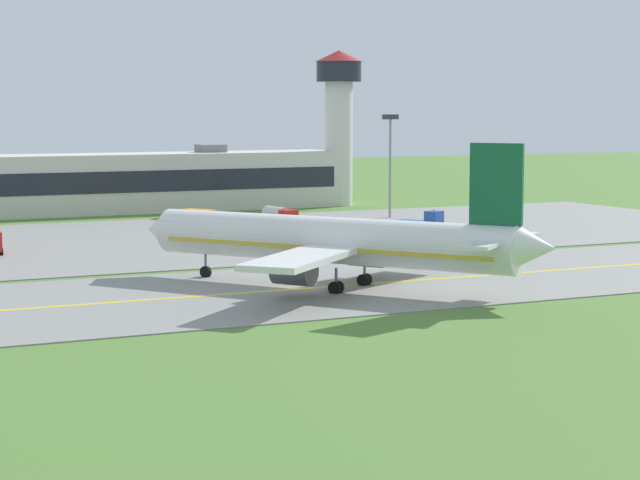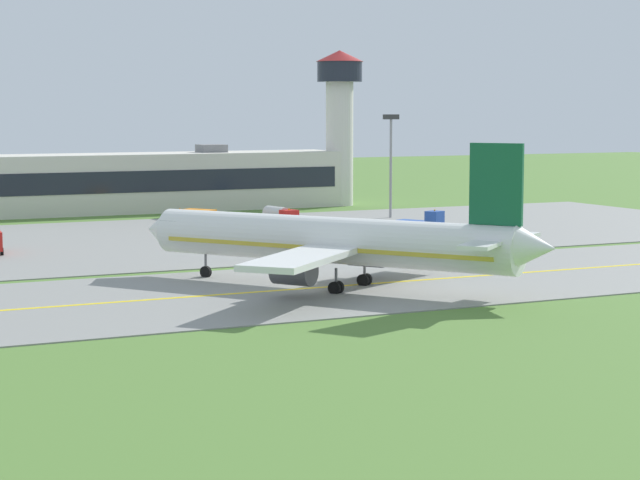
{
  "view_description": "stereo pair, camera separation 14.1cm",
  "coord_description": "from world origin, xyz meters",
  "px_view_note": "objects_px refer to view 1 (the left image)",
  "views": [
    {
      "loc": [
        -42.56,
        -90.0,
        15.26
      ],
      "look_at": [
        1.88,
        1.7,
        4.0
      ],
      "focal_mm": 65.98,
      "sensor_mm": 36.0,
      "label": 1
    },
    {
      "loc": [
        -42.43,
        -90.06,
        15.26
      ],
      "look_at": [
        1.88,
        1.7,
        4.0
      ],
      "focal_mm": 65.98,
      "sensor_mm": 36.0,
      "label": 2
    }
  ],
  "objects_px": {
    "control_tower": "(339,112)",
    "service_truck_pushback": "(280,215)",
    "apron_light_mast": "(390,153)",
    "airplane_lead": "(335,241)",
    "service_truck_baggage": "(193,217)",
    "service_truck_fuel": "(426,220)"
  },
  "relations": [
    {
      "from": "control_tower",
      "to": "service_truck_pushback",
      "type": "bearing_deg",
      "value": -129.06
    },
    {
      "from": "apron_light_mast",
      "to": "airplane_lead",
      "type": "bearing_deg",
      "value": -123.24
    },
    {
      "from": "service_truck_pushback",
      "to": "apron_light_mast",
      "type": "bearing_deg",
      "value": 14.37
    },
    {
      "from": "service_truck_baggage",
      "to": "service_truck_pushback",
      "type": "distance_m",
      "value": 11.45
    },
    {
      "from": "service_truck_pushback",
      "to": "apron_light_mast",
      "type": "height_order",
      "value": "apron_light_mast"
    },
    {
      "from": "service_truck_baggage",
      "to": "apron_light_mast",
      "type": "relative_size",
      "value": 0.41
    },
    {
      "from": "service_truck_baggage",
      "to": "control_tower",
      "type": "distance_m",
      "value": 44.97
    },
    {
      "from": "service_truck_pushback",
      "to": "airplane_lead",
      "type": "bearing_deg",
      "value": -108.87
    },
    {
      "from": "airplane_lead",
      "to": "service_truck_pushback",
      "type": "relative_size",
      "value": 5.51
    },
    {
      "from": "airplane_lead",
      "to": "control_tower",
      "type": "xyz_separation_m",
      "value": [
        40.46,
        79.54,
        10.91
      ]
    },
    {
      "from": "service_truck_baggage",
      "to": "apron_light_mast",
      "type": "height_order",
      "value": "apron_light_mast"
    },
    {
      "from": "service_truck_pushback",
      "to": "service_truck_baggage",
      "type": "bearing_deg",
      "value": 168.39
    },
    {
      "from": "service_truck_fuel",
      "to": "control_tower",
      "type": "relative_size",
      "value": 0.27
    },
    {
      "from": "airplane_lead",
      "to": "service_truck_pushback",
      "type": "bearing_deg",
      "value": 71.13
    },
    {
      "from": "control_tower",
      "to": "apron_light_mast",
      "type": "xyz_separation_m",
      "value": [
        -3.59,
        -23.3,
        -5.72
      ]
    },
    {
      "from": "airplane_lead",
      "to": "service_truck_fuel",
      "type": "height_order",
      "value": "airplane_lead"
    },
    {
      "from": "airplane_lead",
      "to": "control_tower",
      "type": "relative_size",
      "value": 1.39
    },
    {
      "from": "control_tower",
      "to": "service_truck_fuel",
      "type": "bearing_deg",
      "value": -100.16
    },
    {
      "from": "airplane_lead",
      "to": "service_truck_pushback",
      "type": "height_order",
      "value": "airplane_lead"
    },
    {
      "from": "service_truck_baggage",
      "to": "service_truck_pushback",
      "type": "relative_size",
      "value": 0.97
    },
    {
      "from": "service_truck_pushback",
      "to": "apron_light_mast",
      "type": "relative_size",
      "value": 0.43
    },
    {
      "from": "service_truck_fuel",
      "to": "service_truck_pushback",
      "type": "distance_m",
      "value": 19.17
    }
  ]
}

